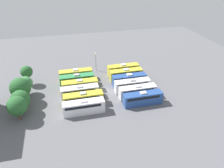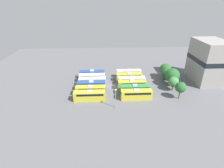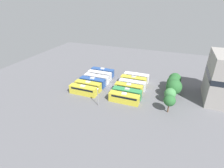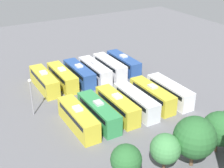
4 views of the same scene
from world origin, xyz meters
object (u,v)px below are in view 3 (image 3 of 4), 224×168
Objects in this scene: bus_2 at (97,78)px; bus_7 at (133,80)px; bus_0 at (103,72)px; bus_9 at (129,88)px; bus_5 at (83,90)px; light_pole at (98,94)px; bus_11 at (124,98)px; bus_6 at (136,77)px; bus_10 at (127,93)px; bus_3 at (93,82)px; bus_4 at (88,86)px; tree_1 at (173,82)px; bus_1 at (100,75)px; worker_person at (119,82)px; tree_0 at (175,79)px; tree_4 at (170,101)px; tree_3 at (170,94)px; bus_8 at (132,84)px; tree_2 at (174,87)px.

bus_2 and bus_7 have the same top height.
bus_0 is 1.00× the size of bus_9.
bus_0 and bus_5 have the same top height.
bus_9 is 1.59× the size of light_pole.
bus_11 is at bearing 55.06° from bus_2.
bus_10 is (14.43, 0.14, 0.00)m from bus_6.
bus_0 is at bearing -178.47° from bus_3.
light_pole is at bearing -56.75° from bus_11.
bus_4 is 32.07m from tree_1.
bus_5 is (14.37, -0.12, 0.00)m from bus_1.
bus_7 is at bearing 103.78° from worker_person.
tree_4 is at bearing -2.23° from tree_0.
bus_2 is at bearing 3.60° from bus_0.
bus_3 is 6.41× the size of worker_person.
tree_4 is at bearing 62.59° from bus_9.
bus_3 is at bearing -93.74° from tree_3.
tree_0 is (-9.65, 15.56, 2.05)m from bus_9.
bus_1 is at bearing -103.35° from bus_8.
tree_4 is at bearing 101.21° from light_pole.
bus_10 is at bearing -105.64° from tree_4.
light_pole reaches higher than bus_8.
bus_5 and bus_7 have the same top height.
tree_2 reaches higher than bus_1.
tree_2 is (8.85, 15.30, 2.51)m from bus_6.
bus_0 and bus_9 have the same top height.
bus_8 is 7.12m from bus_10.
bus_0 is at bearing -125.01° from bus_9.
bus_0 is at bearing -179.21° from bus_4.
bus_0 is 32.61m from tree_3.
tree_1 is (0.34, 15.26, 1.92)m from bus_7.
bus_1 is at bearing -90.58° from tree_1.
bus_0 is at bearing -177.27° from bus_1.
bus_9 is (-3.60, 15.07, 0.00)m from bus_4.
bus_2 is 1.00× the size of bus_8.
bus_7 is (-7.14, 14.92, 0.00)m from bus_3.
bus_1 is at bearing 179.51° from bus_5.
bus_0 and bus_4 have the same top height.
bus_1 is at bearing -89.89° from bus_7.
bus_8 is (0.00, 15.22, 0.00)m from bus_2.
tree_2 is (1.53, 30.42, 2.51)m from bus_2.
bus_8 is at bearing 7.24° from bus_7.
tree_4 is at bearing 1.36° from tree_3.
tree_2 reaches higher than bus_0.
bus_2 is at bearing -115.01° from bus_10.
bus_4 is 31.27m from tree_2.
tree_0 reaches higher than tree_3.
bus_5 is at bearing -2.33° from bus_4.
worker_person is (4.98, 9.34, -1.06)m from bus_0.
bus_1 is 31.25m from tree_2.
bus_9 is (7.15, 0.06, 0.00)m from bus_7.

